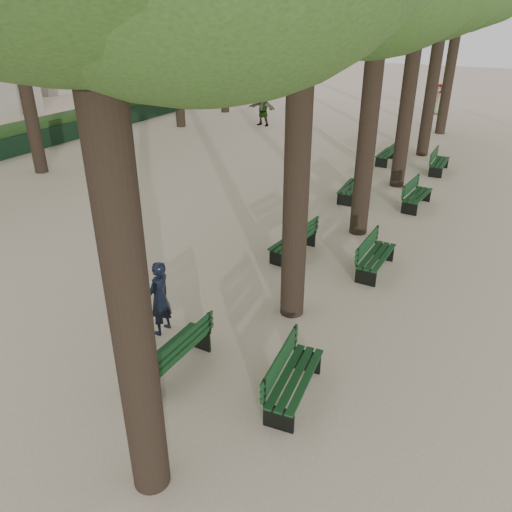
% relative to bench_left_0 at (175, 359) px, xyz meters
% --- Properties ---
extents(ground, '(120.00, 120.00, 0.00)m').
position_rel_bench_left_0_xyz_m(ground, '(-0.37, -0.16, -0.27)').
color(ground, beige).
rests_on(ground, ground).
extents(bench_left_0, '(0.62, 1.82, 0.92)m').
position_rel_bench_left_0_xyz_m(bench_left_0, '(0.00, 0.00, 0.00)').
color(bench_left_0, black).
rests_on(bench_left_0, ground).
extents(bench_left_1, '(0.77, 1.85, 0.92)m').
position_rel_bench_left_0_xyz_m(bench_left_1, '(-0.00, 5.51, 0.00)').
color(bench_left_1, black).
rests_on(bench_left_1, ground).
extents(bench_left_2, '(0.65, 1.82, 0.92)m').
position_rel_bench_left_0_xyz_m(bench_left_2, '(-0.00, 10.63, 0.00)').
color(bench_left_2, black).
rests_on(bench_left_2, ground).
extents(bench_left_3, '(0.64, 1.82, 0.92)m').
position_rel_bench_left_0_xyz_m(bench_left_3, '(-0.00, 15.74, 0.00)').
color(bench_left_3, black).
rests_on(bench_left_3, ground).
extents(bench_right_0, '(0.73, 1.84, 0.92)m').
position_rel_bench_left_0_xyz_m(bench_right_0, '(2.27, 0.35, 0.00)').
color(bench_right_0, black).
rests_on(bench_right_0, ground).
extents(bench_right_1, '(0.63, 1.82, 0.92)m').
position_rel_bench_left_0_xyz_m(bench_right_1, '(2.27, 5.60, 0.00)').
color(bench_right_1, black).
rests_on(bench_right_1, ground).
extents(bench_right_2, '(0.74, 1.85, 0.92)m').
position_rel_bench_left_0_xyz_m(bench_right_2, '(2.27, 10.80, 0.00)').
color(bench_right_2, black).
rests_on(bench_right_2, ground).
extents(bench_right_3, '(0.57, 1.80, 0.92)m').
position_rel_bench_left_0_xyz_m(bench_right_3, '(2.27, 15.35, 0.00)').
color(bench_right_3, black).
rests_on(bench_right_3, ground).
extents(man_with_map, '(0.60, 0.66, 1.63)m').
position_rel_bench_left_0_xyz_m(man_with_map, '(-0.99, 0.92, 0.54)').
color(man_with_map, black).
rests_on(man_with_map, ground).
extents(pedestrian_e, '(1.80, 0.62, 1.90)m').
position_rel_bench_left_0_xyz_m(pedestrian_e, '(-8.31, 20.25, 0.68)').
color(pedestrian_e, '#262628').
rests_on(pedestrian_e, ground).
extents(pedestrian_d, '(0.94, 0.48, 1.84)m').
position_rel_bench_left_0_xyz_m(pedestrian_d, '(-0.00, 28.43, 0.65)').
color(pedestrian_d, '#262628').
rests_on(pedestrian_d, ground).
extents(fence, '(0.08, 42.00, 0.90)m').
position_rel_bench_left_0_xyz_m(fence, '(-15.37, 10.84, 0.18)').
color(fence, black).
rests_on(fence, ground).
extents(hedge, '(1.20, 42.00, 1.20)m').
position_rel_bench_left_0_xyz_m(hedge, '(-16.07, 10.84, 0.33)').
color(hedge, '#1E4116').
rests_on(hedge, ground).
extents(building_far, '(12.00, 16.00, 7.00)m').
position_rel_bench_left_0_xyz_m(building_far, '(-33.37, 29.84, 3.23)').
color(building_far, '#B7B2A3').
rests_on(building_far, ground).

